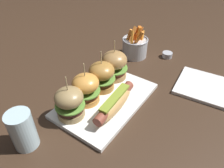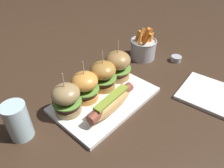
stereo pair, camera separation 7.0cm
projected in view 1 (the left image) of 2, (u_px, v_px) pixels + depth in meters
name	position (u px, v px, depth m)	size (l,w,h in m)	color
ground_plane	(106.00, 102.00, 0.71)	(3.00, 3.00, 0.00)	#382619
platter_main	(106.00, 100.00, 0.71)	(0.34, 0.22, 0.01)	white
hot_dog	(115.00, 103.00, 0.65)	(0.20, 0.06, 0.05)	tan
slider_far_left	(70.00, 103.00, 0.62)	(0.09, 0.09, 0.14)	#987C4E
slider_center_left	(86.00, 88.00, 0.67)	(0.09, 0.09, 0.14)	gold
slider_center_right	(102.00, 76.00, 0.72)	(0.09, 0.09, 0.14)	#A77534
slider_far_right	(114.00, 65.00, 0.77)	(0.10, 0.10, 0.15)	#9E7542
fries_bucket	(135.00, 46.00, 0.93)	(0.11, 0.11, 0.14)	#B7BABF
sauce_ramekin	(167.00, 55.00, 0.94)	(0.04, 0.04, 0.02)	#A8AAB2
side_plate	(203.00, 86.00, 0.77)	(0.18, 0.18, 0.01)	white
water_glass	(23.00, 130.00, 0.54)	(0.07, 0.07, 0.11)	silver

